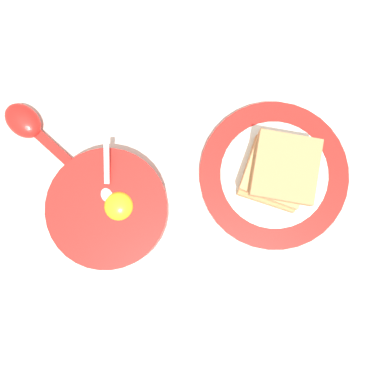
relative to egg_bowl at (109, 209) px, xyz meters
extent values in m
plane|color=beige|center=(-0.10, 0.05, -0.02)|extent=(3.00, 3.00, 0.00)
cylinder|color=red|center=(0.00, 0.00, 0.00)|extent=(0.17, 0.17, 0.04)
cylinder|color=white|center=(0.00, 0.00, 0.00)|extent=(0.14, 0.14, 0.02)
ellipsoid|color=yellow|center=(0.01, 0.02, 0.02)|extent=(0.04, 0.04, 0.02)
cylinder|color=black|center=(0.02, -0.01, 0.01)|extent=(0.04, 0.04, 0.00)
ellipsoid|color=silver|center=(-0.02, 0.01, 0.02)|extent=(0.03, 0.02, 0.01)
cube|color=silver|center=(-0.05, 0.03, 0.04)|extent=(0.05, 0.03, 0.03)
cylinder|color=red|center=(0.07, 0.23, -0.01)|extent=(0.21, 0.21, 0.02)
cylinder|color=white|center=(0.07, 0.23, 0.00)|extent=(0.15, 0.15, 0.00)
cube|color=tan|center=(0.07, 0.23, 0.01)|extent=(0.12, 0.12, 0.02)
cube|color=tan|center=(0.06, 0.23, 0.03)|extent=(0.12, 0.12, 0.02)
cube|color=tan|center=(0.07, 0.23, 0.05)|extent=(0.12, 0.12, 0.02)
ellipsoid|color=red|center=(-0.17, -0.05, -0.01)|extent=(0.07, 0.06, 0.03)
cube|color=red|center=(-0.11, -0.03, -0.02)|extent=(0.09, 0.04, 0.01)
camera|label=1|loc=(0.09, 0.09, 0.63)|focal=42.00mm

